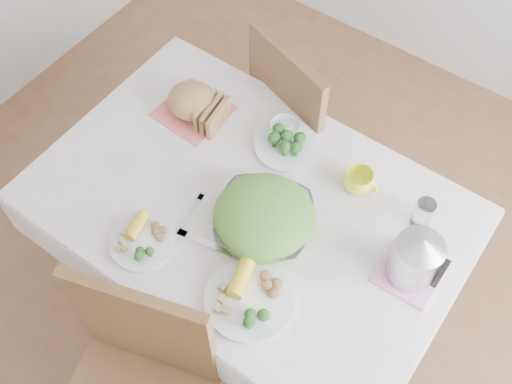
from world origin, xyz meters
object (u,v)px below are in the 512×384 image
Objects in this scene: chair_far at (318,122)px; electric_kettle at (416,257)px; salad_bowl at (264,220)px; dinner_plate_left at (143,242)px; yellow_mug at (358,181)px; dining_table at (249,253)px; dinner_plate_right at (249,300)px.

electric_kettle is (0.70, -0.60, 0.42)m from chair_far.
dinner_plate_left is at bearing -135.18° from salad_bowl.
dinner_plate_left is 2.04× the size of yellow_mug.
dining_table is at bearing 60.61° from dinner_plate_left.
chair_far reaches higher than dinner_plate_right.
dining_table is 0.56m from dinner_plate_left.
electric_kettle reaches higher than yellow_mug.
salad_bowl is (0.10, -0.05, 0.43)m from dining_table.
electric_kettle is at bearing 45.93° from dinner_plate_right.
dinner_plate_left is at bearing -119.39° from dining_table.
chair_far reaches higher than dinner_plate_left.
dinner_plate_right is at bearing 125.95° from chair_far.
yellow_mug is (0.39, -0.40, 0.34)m from chair_far.
chair_far is at bearing 98.84° from dining_table.
electric_kettle reaches higher than dinner_plate_right.
dinner_plate_left is at bearing -127.51° from yellow_mug.
electric_kettle is (0.49, 0.13, 0.08)m from salad_bowl.
yellow_mug is at bearing 44.43° from dining_table.
dining_table is 0.78m from electric_kettle.
chair_far reaches higher than yellow_mug.
chair_far is 4.45× the size of dinner_plate_left.
chair_far is 9.07× the size of yellow_mug.
yellow_mug is (0.06, 0.58, 0.03)m from dinner_plate_right.
yellow_mug is (0.47, 0.62, 0.03)m from dinner_plate_left.
dining_table is at bearing 154.46° from salad_bowl.
dinner_plate_left is at bearing 102.49° from chair_far.
electric_kettle is (0.37, 0.38, 0.11)m from dinner_plate_right.
yellow_mug is at bearing 84.28° from dinner_plate_right.
chair_far reaches higher than dining_table.
yellow_mug is (0.18, 0.32, 0.00)m from salad_bowl.
electric_kettle is at bearing 156.71° from chair_far.
yellow_mug is at bearing 52.49° from dinner_plate_left.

